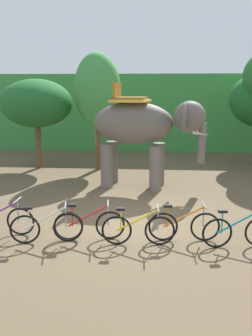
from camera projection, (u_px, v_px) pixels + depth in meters
name	position (u px, v px, depth m)	size (l,w,h in m)	color
ground_plane	(133.00, 223.00, 9.81)	(80.00, 80.00, 0.00)	brown
foliage_hedge	(145.00, 110.00, 23.07)	(36.00, 6.00, 4.34)	#3D8E42
tree_center_right	(36.00, 103.00, 15.90)	(3.16, 3.16, 3.97)	brown
tree_far_right	(97.00, 91.00, 15.53)	(2.01, 2.01, 5.07)	brown
elephant	(142.00, 127.00, 12.92)	(4.23, 2.24, 3.78)	#665E56
bike_purple	(1.00, 220.00, 8.96)	(1.71, 0.52, 0.92)	black
bike_white	(46.00, 227.00, 8.48)	(1.68, 0.55, 0.92)	black
bike_red	(89.00, 224.00, 8.64)	(1.70, 0.52, 0.92)	black
bike_yellow	(138.00, 229.00, 8.35)	(1.71, 0.52, 0.92)	black
bike_orange	(184.00, 226.00, 8.58)	(1.71, 0.52, 0.92)	black
bike_teal	(238.00, 231.00, 8.24)	(1.70, 0.52, 0.92)	black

